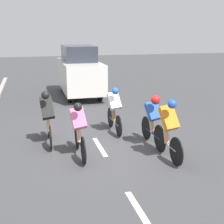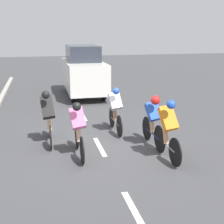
# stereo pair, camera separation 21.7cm
# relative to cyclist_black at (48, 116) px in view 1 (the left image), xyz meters

# --- Properties ---
(ground_plane) EXTENTS (60.00, 60.00, 0.00)m
(ground_plane) POSITION_rel_cyclist_black_xyz_m (-1.30, 0.54, -0.81)
(ground_plane) COLOR #424244
(lane_stripe_near) EXTENTS (0.12, 1.40, 0.01)m
(lane_stripe_near) POSITION_rel_cyclist_black_xyz_m (-1.30, 3.75, -0.81)
(lane_stripe_near) COLOR white
(lane_stripe_near) RESTS_ON ground
(lane_stripe_mid) EXTENTS (0.12, 1.40, 0.01)m
(lane_stripe_mid) POSITION_rel_cyclist_black_xyz_m (-1.30, 0.55, -0.81)
(lane_stripe_mid) COLOR white
(lane_stripe_mid) RESTS_ON ground
(lane_stripe_far) EXTENTS (0.12, 1.40, 0.01)m
(lane_stripe_far) POSITION_rel_cyclist_black_xyz_m (-1.30, -2.65, -0.81)
(lane_stripe_far) COLOR white
(lane_stripe_far) RESTS_ON ground
(cyclist_black) EXTENTS (0.39, 1.64, 1.54)m
(cyclist_black) POSITION_rel_cyclist_black_xyz_m (0.00, 0.00, 0.00)
(cyclist_black) COLOR black
(cyclist_black) RESTS_ON ground
(cyclist_blue) EXTENTS (0.41, 1.67, 1.46)m
(cyclist_blue) POSITION_rel_cyclist_black_xyz_m (-2.69, 0.88, -0.03)
(cyclist_blue) COLOR black
(cyclist_blue) RESTS_ON ground
(cyclist_pink) EXTENTS (0.39, 1.69, 1.44)m
(cyclist_pink) POSITION_rel_cyclist_black_xyz_m (-0.68, 1.08, -0.06)
(cyclist_pink) COLOR black
(cyclist_pink) RESTS_ON ground
(cyclist_white) EXTENTS (0.38, 1.62, 1.44)m
(cyclist_white) POSITION_rel_cyclist_black_xyz_m (-2.01, -0.54, -0.06)
(cyclist_white) COLOR black
(cyclist_white) RESTS_ON ground
(cyclist_orange) EXTENTS (0.40, 1.66, 1.54)m
(cyclist_orange) POSITION_rel_cyclist_black_xyz_m (-2.73, 1.74, -0.01)
(cyclist_orange) COLOR black
(cyclist_orange) RESTS_ON ground
(support_car) EXTENTS (1.70, 4.14, 2.34)m
(support_car) POSITION_rel_cyclist_black_xyz_m (-1.87, -6.30, 0.35)
(support_car) COLOR black
(support_car) RESTS_ON ground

